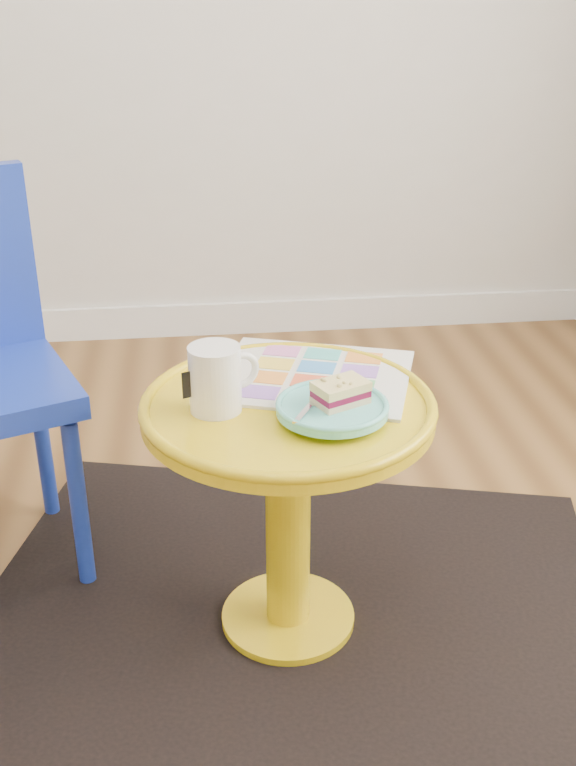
{
  "coord_description": "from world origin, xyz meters",
  "views": [
    {
      "loc": [
        0.51,
        -0.98,
        1.2
      ],
      "look_at": [
        0.67,
        0.39,
        0.55
      ],
      "focal_mm": 40.0,
      "sensor_mm": 36.0,
      "label": 1
    }
  ],
  "objects": [
    {
      "name": "side_table",
      "position": [
        0.67,
        0.39,
        0.36
      ],
      "size": [
        0.53,
        0.53,
        0.51
      ],
      "color": "gold",
      "rests_on": "ground"
    },
    {
      "name": "mug",
      "position": [
        0.54,
        0.38,
        0.57
      ],
      "size": [
        0.13,
        0.09,
        0.12
      ],
      "rotation": [
        0.0,
        0.0,
        0.37
      ],
      "color": "white",
      "rests_on": "side_table"
    },
    {
      "name": "plate",
      "position": [
        0.74,
        0.32,
        0.53
      ],
      "size": [
        0.2,
        0.2,
        0.02
      ],
      "color": "#60CCC2",
      "rests_on": "newspaper"
    },
    {
      "name": "newspaper",
      "position": [
        0.73,
        0.49,
        0.51
      ],
      "size": [
        0.44,
        0.4,
        0.01
      ],
      "primitive_type": "cube",
      "rotation": [
        0.0,
        0.0,
        -0.32
      ],
      "color": "silver",
      "rests_on": "side_table"
    },
    {
      "name": "fork",
      "position": [
        0.7,
        0.32,
        0.54
      ],
      "size": [
        0.08,
        0.13,
        0.0
      ],
      "rotation": [
        0.0,
        0.0,
        -0.51
      ],
      "color": "silver",
      "rests_on": "plate"
    },
    {
      "name": "cake_slice",
      "position": [
        0.75,
        0.33,
        0.56
      ],
      "size": [
        0.11,
        0.09,
        0.04
      ],
      "rotation": [
        0.0,
        0.0,
        0.44
      ],
      "color": "#D3BC8C",
      "rests_on": "plate"
    },
    {
      "name": "rug",
      "position": [
        0.67,
        0.39,
        0.0
      ],
      "size": [
        1.53,
        1.39,
        0.01
      ],
      "primitive_type": "cube",
      "rotation": [
        0.0,
        0.0,
        -0.25
      ],
      "color": "black",
      "rests_on": "ground"
    }
  ]
}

